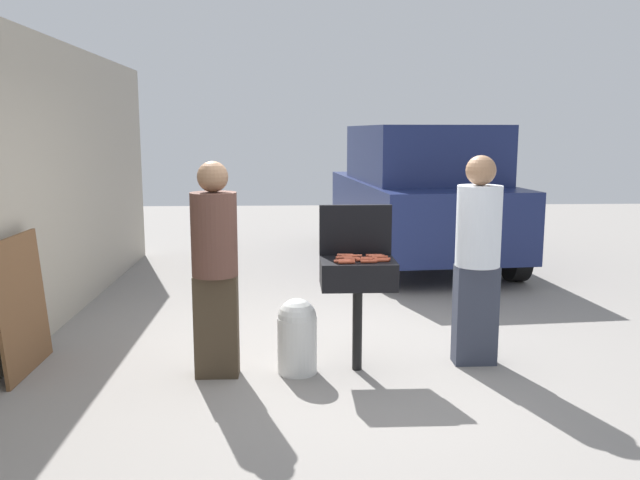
# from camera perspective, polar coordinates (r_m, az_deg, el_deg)

# --- Properties ---
(ground_plane) EXTENTS (24.00, 24.00, 0.00)m
(ground_plane) POSITION_cam_1_polar(r_m,az_deg,el_deg) (5.67, 0.99, -10.55)
(ground_plane) COLOR gray
(house_wall_side) EXTENTS (0.24, 8.00, 2.84)m
(house_wall_side) POSITION_cam_1_polar(r_m,az_deg,el_deg) (6.79, -23.55, 4.27)
(house_wall_side) COLOR #B2A893
(house_wall_side) RESTS_ON ground
(bbq_grill) EXTENTS (0.60, 0.44, 0.92)m
(bbq_grill) POSITION_cam_1_polar(r_m,az_deg,el_deg) (5.30, 3.30, -3.26)
(bbq_grill) COLOR black
(bbq_grill) RESTS_ON ground
(grill_lid_open) EXTENTS (0.60, 0.05, 0.42)m
(grill_lid_open) POSITION_cam_1_polar(r_m,az_deg,el_deg) (5.45, 3.10, 0.87)
(grill_lid_open) COLOR black
(grill_lid_open) RESTS_ON bbq_grill
(hot_dog_0) EXTENTS (0.13, 0.04, 0.03)m
(hot_dog_0) POSITION_cam_1_polar(r_m,az_deg,el_deg) (5.33, 2.55, -1.47)
(hot_dog_0) COLOR #AD4228
(hot_dog_0) RESTS_ON bbq_grill
(hot_dog_1) EXTENTS (0.13, 0.03, 0.03)m
(hot_dog_1) POSITION_cam_1_polar(r_m,az_deg,el_deg) (5.40, 4.69, -1.36)
(hot_dog_1) COLOR #B74C33
(hot_dog_1) RESTS_ON bbq_grill
(hot_dog_2) EXTENTS (0.13, 0.04, 0.03)m
(hot_dog_2) POSITION_cam_1_polar(r_m,az_deg,el_deg) (5.22, 3.87, -1.72)
(hot_dog_2) COLOR #AD4228
(hot_dog_2) RESTS_ON bbq_grill
(hot_dog_3) EXTENTS (0.13, 0.03, 0.03)m
(hot_dog_3) POSITION_cam_1_polar(r_m,az_deg,el_deg) (5.33, 5.20, -1.50)
(hot_dog_3) COLOR #AD4228
(hot_dog_3) RESTS_ON bbq_grill
(hot_dog_4) EXTENTS (0.13, 0.03, 0.03)m
(hot_dog_4) POSITION_cam_1_polar(r_m,az_deg,el_deg) (5.37, 2.96, -1.39)
(hot_dog_4) COLOR #C6593D
(hot_dog_4) RESTS_ON bbq_grill
(hot_dog_5) EXTENTS (0.13, 0.04, 0.03)m
(hot_dog_5) POSITION_cam_1_polar(r_m,az_deg,el_deg) (5.25, 2.79, -1.65)
(hot_dog_5) COLOR #B74C33
(hot_dog_5) RESTS_ON bbq_grill
(hot_dog_6) EXTENTS (0.13, 0.04, 0.03)m
(hot_dog_6) POSITION_cam_1_polar(r_m,az_deg,el_deg) (5.40, 2.18, -1.33)
(hot_dog_6) COLOR #C6593D
(hot_dog_6) RESTS_ON bbq_grill
(hot_dog_7) EXTENTS (0.13, 0.03, 0.03)m
(hot_dog_7) POSITION_cam_1_polar(r_m,az_deg,el_deg) (5.15, 4.27, -1.87)
(hot_dog_7) COLOR #AD4228
(hot_dog_7) RESTS_ON bbq_grill
(hot_dog_8) EXTENTS (0.13, 0.04, 0.03)m
(hot_dog_8) POSITION_cam_1_polar(r_m,az_deg,el_deg) (5.24, 5.42, -1.69)
(hot_dog_8) COLOR #AD4228
(hot_dog_8) RESTS_ON bbq_grill
(hot_dog_9) EXTENTS (0.13, 0.03, 0.03)m
(hot_dog_9) POSITION_cam_1_polar(r_m,az_deg,el_deg) (5.15, 1.94, -1.86)
(hot_dog_9) COLOR #C6593D
(hot_dog_9) RESTS_ON bbq_grill
(hot_dog_10) EXTENTS (0.13, 0.04, 0.03)m
(hot_dog_10) POSITION_cam_1_polar(r_m,az_deg,el_deg) (5.29, 2.08, -1.55)
(hot_dog_10) COLOR #B74C33
(hot_dog_10) RESTS_ON bbq_grill
(hot_dog_11) EXTENTS (0.13, 0.04, 0.03)m
(hot_dog_11) POSITION_cam_1_polar(r_m,az_deg,el_deg) (5.28, 4.26, -1.60)
(hot_dog_11) COLOR #B74C33
(hot_dog_11) RESTS_ON bbq_grill
(hot_dog_12) EXTENTS (0.13, 0.03, 0.03)m
(hot_dog_12) POSITION_cam_1_polar(r_m,az_deg,el_deg) (5.18, 2.33, -1.78)
(hot_dog_12) COLOR #AD4228
(hot_dog_12) RESTS_ON bbq_grill
(hot_dog_13) EXTENTS (0.13, 0.04, 0.03)m
(hot_dog_13) POSITION_cam_1_polar(r_m,az_deg,el_deg) (5.20, 5.28, -1.78)
(hot_dog_13) COLOR #AD4228
(hot_dog_13) RESTS_ON bbq_grill
(hot_dog_14) EXTENTS (0.13, 0.03, 0.03)m
(hot_dog_14) POSITION_cam_1_polar(r_m,az_deg,el_deg) (5.37, 4.92, -1.42)
(hot_dog_14) COLOR #C6593D
(hot_dog_14) RESTS_ON bbq_grill
(hot_dog_15) EXTENTS (0.13, 0.03, 0.03)m
(hot_dog_15) POSITION_cam_1_polar(r_m,az_deg,el_deg) (5.11, 2.33, -1.94)
(hot_dog_15) COLOR #AD4228
(hot_dog_15) RESTS_ON bbq_grill
(propane_tank) EXTENTS (0.32, 0.32, 0.62)m
(propane_tank) POSITION_cam_1_polar(r_m,az_deg,el_deg) (5.35, -2.00, -8.18)
(propane_tank) COLOR silver
(propane_tank) RESTS_ON ground
(person_left) EXTENTS (0.36, 0.36, 1.71)m
(person_left) POSITION_cam_1_polar(r_m,az_deg,el_deg) (5.19, -9.11, -1.89)
(person_left) COLOR #3F3323
(person_left) RESTS_ON ground
(person_right) EXTENTS (0.37, 0.37, 1.75)m
(person_right) POSITION_cam_1_polar(r_m,az_deg,el_deg) (5.56, 13.53, -1.08)
(person_right) COLOR #333847
(person_right) RESTS_ON ground
(parked_minivan) EXTENTS (2.34, 4.55, 2.02)m
(parked_minivan) POSITION_cam_1_polar(r_m,az_deg,el_deg) (9.91, 8.53, 4.03)
(parked_minivan) COLOR navy
(parked_minivan) RESTS_ON ground
(leaning_board) EXTENTS (0.11, 0.90, 1.11)m
(leaning_board) POSITION_cam_1_polar(r_m,az_deg,el_deg) (5.83, -24.48, -5.13)
(leaning_board) COLOR brown
(leaning_board) RESTS_ON ground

